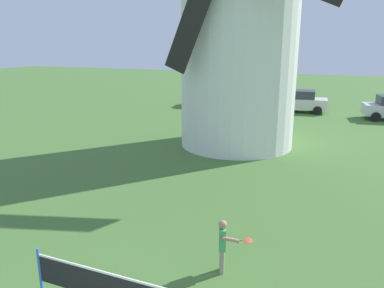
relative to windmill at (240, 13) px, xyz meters
The scene contains 4 objects.
windmill is the anchor object (origin of this frame).
player_far 12.15m from the windmill, 75.20° to the right, with size 0.79×0.40×1.23m.
parked_car_green 12.96m from the windmill, 115.65° to the left, with size 4.07×2.30×1.56m.
parked_car_cream 12.00m from the windmill, 81.71° to the left, with size 4.16×2.18×1.56m.
Camera 1 is at (3.25, -3.18, 4.89)m, focal length 35.37 mm.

